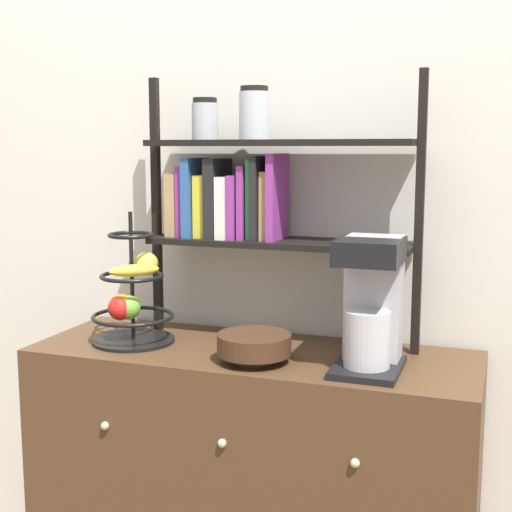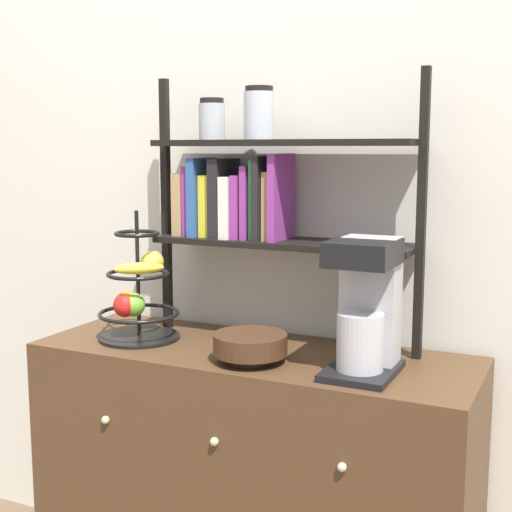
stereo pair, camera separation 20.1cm
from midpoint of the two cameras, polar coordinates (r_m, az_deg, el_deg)
wall_back at (r=2.25m, az=5.28°, el=5.17°), size 7.00×0.05×2.60m
sideboard at (r=2.23m, az=2.42°, el=-18.21°), size 1.29×0.47×0.86m
coffee_maker at (r=1.88m, az=11.86°, el=-3.90°), size 0.17×0.24×0.35m
fruit_stand at (r=2.17m, az=-6.93°, el=-3.37°), size 0.25×0.25×0.39m
wooden_bowl at (r=1.95m, az=2.50°, el=-7.19°), size 0.20×0.20×0.08m
shelf_hutch at (r=2.14m, az=2.34°, el=5.31°), size 0.84×0.20×0.79m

